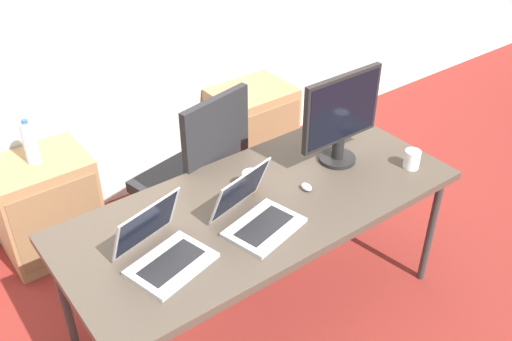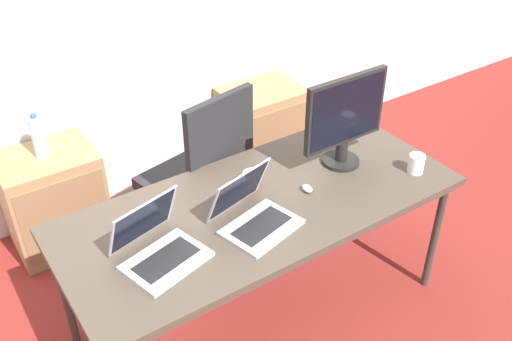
{
  "view_description": "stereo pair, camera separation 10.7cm",
  "coord_description": "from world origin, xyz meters",
  "px_view_note": "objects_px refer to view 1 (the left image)",
  "views": [
    {
      "loc": [
        -1.27,
        -1.65,
        2.32
      ],
      "look_at": [
        0.0,
        0.04,
        0.88
      ],
      "focal_mm": 40.0,
      "sensor_mm": 36.0,
      "label": 1
    },
    {
      "loc": [
        -1.19,
        -1.71,
        2.32
      ],
      "look_at": [
        0.0,
        0.04,
        0.88
      ],
      "focal_mm": 40.0,
      "sensor_mm": 36.0,
      "label": 2
    }
  ],
  "objects_px": {
    "monitor": "(341,117)",
    "coffee_cup_white": "(412,159)",
    "laptop_right": "(163,250)",
    "mouse": "(306,187)",
    "laptop_left": "(256,215)",
    "water_bottle": "(30,143)",
    "coffee_cup_brown": "(251,181)",
    "office_chair": "(195,193)",
    "cabinet_right": "(252,129)",
    "cabinet_left": "(47,206)"
  },
  "relations": [
    {
      "from": "coffee_cup_brown",
      "to": "cabinet_right",
      "type": "bearing_deg",
      "value": 53.16
    },
    {
      "from": "monitor",
      "to": "water_bottle",
      "type": "bearing_deg",
      "value": 137.04
    },
    {
      "from": "laptop_left",
      "to": "coffee_cup_white",
      "type": "bearing_deg",
      "value": -7.26
    },
    {
      "from": "coffee_cup_white",
      "to": "water_bottle",
      "type": "bearing_deg",
      "value": 136.29
    },
    {
      "from": "cabinet_right",
      "to": "laptop_right",
      "type": "distance_m",
      "value": 1.89
    },
    {
      "from": "laptop_left",
      "to": "coffee_cup_white",
      "type": "xyz_separation_m",
      "value": [
        0.88,
        -0.11,
        -0.0
      ]
    },
    {
      "from": "cabinet_left",
      "to": "laptop_right",
      "type": "bearing_deg",
      "value": -84.15
    },
    {
      "from": "monitor",
      "to": "cabinet_right",
      "type": "bearing_deg",
      "value": 75.61
    },
    {
      "from": "office_chair",
      "to": "monitor",
      "type": "xyz_separation_m",
      "value": [
        0.5,
        -0.59,
        0.59
      ]
    },
    {
      "from": "cabinet_right",
      "to": "water_bottle",
      "type": "relative_size",
      "value": 2.33
    },
    {
      "from": "laptop_left",
      "to": "laptop_right",
      "type": "xyz_separation_m",
      "value": [
        -0.43,
        0.04,
        0.0
      ]
    },
    {
      "from": "coffee_cup_white",
      "to": "office_chair",
      "type": "bearing_deg",
      "value": 131.01
    },
    {
      "from": "laptop_right",
      "to": "monitor",
      "type": "height_order",
      "value": "monitor"
    },
    {
      "from": "mouse",
      "to": "coffee_cup_white",
      "type": "distance_m",
      "value": 0.57
    },
    {
      "from": "office_chair",
      "to": "coffee_cup_white",
      "type": "xyz_separation_m",
      "value": [
        0.75,
        -0.86,
        0.39
      ]
    },
    {
      "from": "laptop_right",
      "to": "office_chair",
      "type": "bearing_deg",
      "value": 51.35
    },
    {
      "from": "cabinet_right",
      "to": "mouse",
      "type": "bearing_deg",
      "value": -115.59
    },
    {
      "from": "monitor",
      "to": "coffee_cup_white",
      "type": "relative_size",
      "value": 4.96
    },
    {
      "from": "laptop_right",
      "to": "laptop_left",
      "type": "bearing_deg",
      "value": -5.32
    },
    {
      "from": "monitor",
      "to": "coffee_cup_white",
      "type": "height_order",
      "value": "monitor"
    },
    {
      "from": "laptop_left",
      "to": "mouse",
      "type": "bearing_deg",
      "value": 9.43
    },
    {
      "from": "cabinet_left",
      "to": "cabinet_right",
      "type": "relative_size",
      "value": 1.0
    },
    {
      "from": "laptop_right",
      "to": "coffee_cup_white",
      "type": "height_order",
      "value": "laptop_right"
    },
    {
      "from": "cabinet_right",
      "to": "office_chair",
      "type": "bearing_deg",
      "value": -146.75
    },
    {
      "from": "cabinet_left",
      "to": "coffee_cup_brown",
      "type": "xyz_separation_m",
      "value": [
        0.69,
        -1.05,
        0.47
      ]
    },
    {
      "from": "office_chair",
      "to": "mouse",
      "type": "xyz_separation_m",
      "value": [
        0.21,
        -0.69,
        0.36
      ]
    },
    {
      "from": "cabinet_right",
      "to": "monitor",
      "type": "relative_size",
      "value": 1.29
    },
    {
      "from": "laptop_left",
      "to": "mouse",
      "type": "distance_m",
      "value": 0.35
    },
    {
      "from": "cabinet_right",
      "to": "water_bottle",
      "type": "height_order",
      "value": "water_bottle"
    },
    {
      "from": "coffee_cup_brown",
      "to": "laptop_left",
      "type": "bearing_deg",
      "value": -121.69
    },
    {
      "from": "office_chair",
      "to": "coffee_cup_white",
      "type": "height_order",
      "value": "office_chair"
    },
    {
      "from": "laptop_left",
      "to": "mouse",
      "type": "relative_size",
      "value": 6.16
    },
    {
      "from": "cabinet_right",
      "to": "coffee_cup_white",
      "type": "height_order",
      "value": "coffee_cup_white"
    },
    {
      "from": "office_chair",
      "to": "cabinet_left",
      "type": "distance_m",
      "value": 0.87
    },
    {
      "from": "laptop_right",
      "to": "mouse",
      "type": "bearing_deg",
      "value": 1.19
    },
    {
      "from": "mouse",
      "to": "coffee_cup_brown",
      "type": "distance_m",
      "value": 0.26
    },
    {
      "from": "water_bottle",
      "to": "monitor",
      "type": "bearing_deg",
      "value": -42.96
    },
    {
      "from": "laptop_left",
      "to": "coffee_cup_white",
      "type": "height_order",
      "value": "laptop_left"
    },
    {
      "from": "laptop_right",
      "to": "mouse",
      "type": "distance_m",
      "value": 0.78
    },
    {
      "from": "cabinet_left",
      "to": "coffee_cup_brown",
      "type": "bearing_deg",
      "value": -56.45
    },
    {
      "from": "office_chair",
      "to": "monitor",
      "type": "distance_m",
      "value": 0.98
    },
    {
      "from": "water_bottle",
      "to": "laptop_right",
      "type": "distance_m",
      "value": 1.23
    },
    {
      "from": "cabinet_right",
      "to": "laptop_left",
      "type": "xyz_separation_m",
      "value": [
        -0.92,
        -1.27,
        0.48
      ]
    },
    {
      "from": "office_chair",
      "to": "cabinet_right",
      "type": "relative_size",
      "value": 1.74
    },
    {
      "from": "office_chair",
      "to": "laptop_right",
      "type": "distance_m",
      "value": 0.99
    },
    {
      "from": "monitor",
      "to": "mouse",
      "type": "xyz_separation_m",
      "value": [
        -0.29,
        -0.1,
        -0.24
      ]
    },
    {
      "from": "water_bottle",
      "to": "coffee_cup_white",
      "type": "relative_size",
      "value": 2.74
    },
    {
      "from": "coffee_cup_brown",
      "to": "water_bottle",
      "type": "bearing_deg",
      "value": 123.49
    },
    {
      "from": "office_chair",
      "to": "mouse",
      "type": "distance_m",
      "value": 0.81
    },
    {
      "from": "office_chair",
      "to": "mouse",
      "type": "height_order",
      "value": "office_chair"
    }
  ]
}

